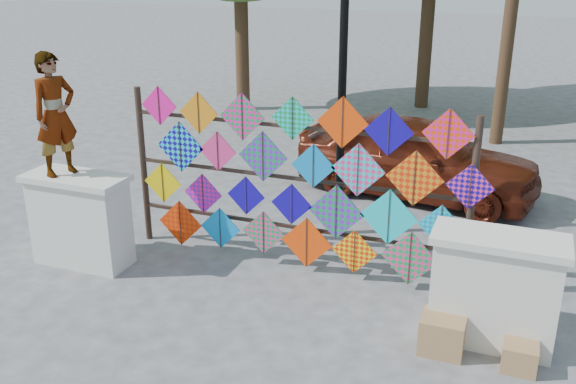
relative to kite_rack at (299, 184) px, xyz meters
The scene contains 9 objects.
ground 1.41m from the kite_rack, 99.19° to the right, with size 80.00×80.00×0.00m, color gray.
parapet_left 3.02m from the kite_rack, 161.72° to the right, with size 1.40×0.65×1.28m.
parapet_right 2.80m from the kite_rack, 19.83° to the right, with size 1.40×0.65×1.28m.
kite_rack is the anchor object (origin of this frame).
vendor_woman 3.27m from the kite_rack, 162.83° to the right, with size 0.59×0.39×1.61m, color #99999E.
sedan 3.52m from the kite_rack, 73.87° to the left, with size 1.68×4.18×1.42m, color #571C0E.
lamppost 1.96m from the kite_rack, 81.85° to the left, with size 0.28×0.28×4.46m.
cardboard_box_near 2.68m from the kite_rack, 31.49° to the right, with size 0.47×0.41×0.41m, color #A88251.
cardboard_box_far 3.38m from the kite_rack, 24.77° to the right, with size 0.35×0.32×0.30m, color #A88251.
Camera 1 is at (2.79, -6.67, 4.07)m, focal length 40.00 mm.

